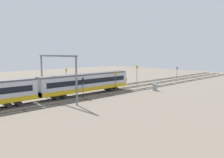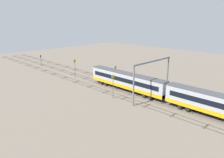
% 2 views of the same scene
% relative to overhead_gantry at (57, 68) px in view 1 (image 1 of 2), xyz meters
% --- Properties ---
extents(ground_plane, '(160.60, 160.60, 0.00)m').
position_rel_overhead_gantry_xyz_m(ground_plane, '(14.21, 0.27, -6.65)').
color(ground_plane, gray).
extents(track_near_foreground, '(144.60, 2.40, 0.16)m').
position_rel_overhead_gantry_xyz_m(track_near_foreground, '(14.21, -4.28, -6.58)').
color(track_near_foreground, '#59544C').
rests_on(track_near_foreground, ground).
extents(track_with_train, '(144.60, 2.40, 0.16)m').
position_rel_overhead_gantry_xyz_m(track_with_train, '(14.21, 0.27, -6.58)').
color(track_with_train, '#59544C').
rests_on(track_with_train, ground).
extents(track_middle, '(144.60, 2.40, 0.16)m').
position_rel_overhead_gantry_xyz_m(track_middle, '(14.21, 4.82, -6.58)').
color(track_middle, '#59544C').
rests_on(track_middle, ground).
extents(overhead_gantry, '(0.40, 14.41, 9.32)m').
position_rel_overhead_gantry_xyz_m(overhead_gantry, '(0.00, 0.00, 0.00)').
color(overhead_gantry, slate).
rests_on(overhead_gantry, ground).
extents(speed_sign_near_foreground, '(0.14, 0.92, 5.30)m').
position_rel_overhead_gantry_xyz_m(speed_sign_near_foreground, '(14.59, -2.42, -3.22)').
color(speed_sign_near_foreground, '#4C4C51').
rests_on(speed_sign_near_foreground, ground).
extents(speed_sign_mid_trackside, '(0.14, 0.92, 5.91)m').
position_rel_overhead_gantry_xyz_m(speed_sign_mid_trackside, '(6.43, 6.77, -2.86)').
color(speed_sign_mid_trackside, '#4C4C51').
rests_on(speed_sign_mid_trackside, ground).
extents(speed_sign_far_trackside, '(0.14, 0.99, 6.00)m').
position_rel_overhead_gantry_xyz_m(speed_sign_far_trackside, '(28.37, 2.19, -2.74)').
color(speed_sign_far_trackside, '#4C4C51').
rests_on(speed_sign_far_trackside, ground).
extents(signal_light_trackside_approach, '(0.31, 0.32, 4.43)m').
position_rel_overhead_gantry_xyz_m(signal_light_trackside_approach, '(4.85, -2.33, -3.74)').
color(signal_light_trackside_approach, '#4C4C51').
rests_on(signal_light_trackside_approach, ground).
extents(signal_light_trackside_departure, '(0.31, 0.32, 4.55)m').
position_rel_overhead_gantry_xyz_m(signal_light_trackside_departure, '(51.67, 2.04, -3.67)').
color(signal_light_trackside_departure, '#4C4C51').
rests_on(signal_light_trackside_departure, ground).
extents(relay_cabinet, '(1.12, 0.67, 1.78)m').
position_rel_overhead_gantry_xyz_m(relay_cabinet, '(24.10, -7.49, -5.76)').
color(relay_cabinet, gray).
rests_on(relay_cabinet, ground).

